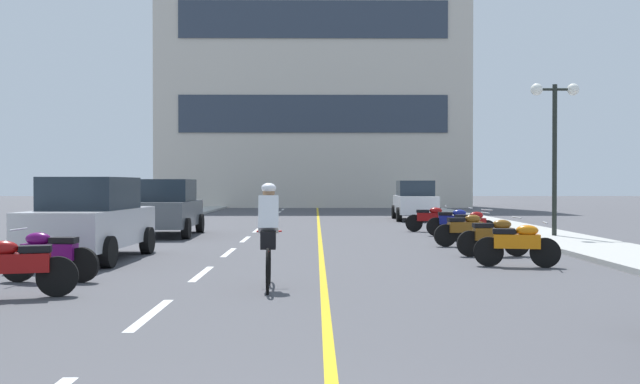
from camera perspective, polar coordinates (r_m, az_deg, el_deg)
ground_plane at (r=23.94m, az=-0.66°, el=-3.33°), size 140.00×140.00×0.00m
curb_left at (r=27.90m, az=-15.59°, el=-2.66°), size 2.40×72.00×0.12m
curb_right at (r=27.85m, az=14.38°, el=-2.67°), size 2.40×72.00×0.12m
lane_dash_1 at (r=9.28m, az=-13.74°, el=-9.73°), size 0.14×2.20×0.01m
lane_dash_2 at (r=13.16m, az=-9.69°, el=-6.64°), size 0.14×2.20×0.01m
lane_dash_3 at (r=17.09m, az=-7.51°, el=-4.94°), size 0.14×2.20×0.01m
lane_dash_4 at (r=21.05m, az=-6.16°, el=-3.88°), size 0.14×2.20×0.01m
lane_dash_5 at (r=25.03m, az=-5.24°, el=-3.15°), size 0.14×2.20×0.01m
lane_dash_6 at (r=29.01m, az=-4.57°, el=-2.63°), size 0.14×2.20×0.01m
lane_dash_7 at (r=32.99m, az=-4.06°, el=-2.23°), size 0.14×2.20×0.01m
lane_dash_8 at (r=36.98m, az=-3.66°, el=-1.91°), size 0.14×2.20×0.01m
lane_dash_9 at (r=40.97m, az=-3.34°, el=-1.66°), size 0.14×2.20×0.01m
lane_dash_10 at (r=44.96m, az=-3.08°, el=-1.45°), size 0.14×2.20×0.01m
lane_dash_11 at (r=48.95m, az=-2.86°, el=-1.27°), size 0.14×2.20×0.01m
centre_line_yellow at (r=26.93m, az=-0.09°, el=-2.88°), size 0.12×66.00×0.01m
office_building at (r=51.69m, az=-0.55°, el=10.89°), size 22.11×6.10×21.68m
street_lamp_mid at (r=22.11m, az=18.73°, el=5.42°), size 1.46×0.36×4.58m
parked_car_near at (r=16.01m, az=-18.31°, el=-2.08°), size 2.05×4.26×1.82m
parked_car_mid at (r=22.89m, az=-12.46°, el=-1.24°), size 1.98×4.23×1.82m
parked_car_far at (r=32.22m, az=7.81°, el=-0.68°), size 2.05×4.26×1.82m
motorcycle_2 at (r=11.11m, az=-23.68°, el=-5.60°), size 1.67×0.70×0.92m
motorcycle_3 at (r=12.69m, az=-21.39°, el=-4.81°), size 1.70×0.60×0.92m
motorcycle_4 at (r=14.52m, az=15.92°, el=-4.10°), size 1.69×0.63×0.92m
motorcycle_5 at (r=16.48m, az=14.10°, el=-3.53°), size 1.70×0.60×0.92m
motorcycle_6 at (r=18.92m, az=11.89°, el=-2.98°), size 1.70×0.60×0.92m
motorcycle_7 at (r=20.95m, az=12.29°, el=-2.63°), size 1.65×0.76×0.92m
motorcycle_8 at (r=22.58m, az=10.91°, el=-2.39°), size 1.70×0.60×0.92m
motorcycle_9 at (r=24.47m, az=9.05°, el=-2.15°), size 1.70×0.60×0.92m
cyclist_rider at (r=11.12m, az=-4.26°, el=-3.39°), size 0.42×1.77×1.71m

